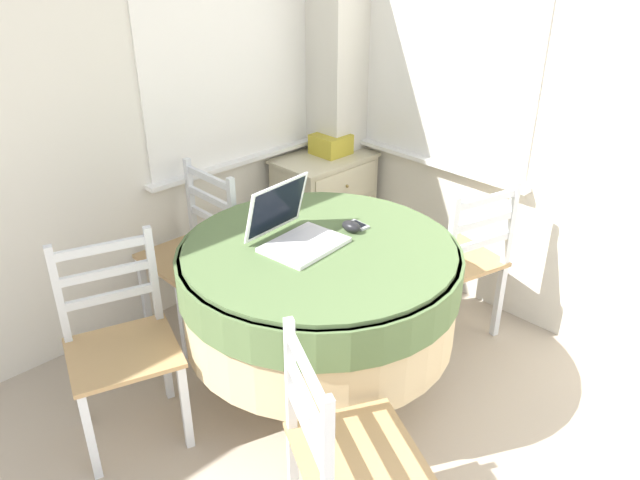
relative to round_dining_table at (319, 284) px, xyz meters
The scene contains 11 objects.
corner_room_shell 0.74m from the round_dining_table, ahead, with size 4.66×5.09×2.55m.
round_dining_table is the anchor object (origin of this frame).
laptop 0.27m from the round_dining_table, 121.57° to the left, with size 0.37×0.35×0.26m.
computer_mouse 0.29m from the round_dining_table, ahead, with size 0.06×0.10×0.05m.
cell_phone 0.32m from the round_dining_table, ahead, with size 0.06×0.11×0.01m.
dining_chair_near_back_window 0.86m from the round_dining_table, 96.93° to the left, with size 0.40×0.43×0.89m.
dining_chair_near_right_window 0.86m from the round_dining_table, 11.92° to the right, with size 0.51×0.49×0.89m.
dining_chair_camera_near 0.87m from the round_dining_table, 128.33° to the right, with size 0.55×0.56×0.89m.
dining_chair_left_flank 0.87m from the round_dining_table, 153.26° to the left, with size 0.53×0.51×0.89m.
corner_cabinet 1.28m from the round_dining_table, 44.43° to the left, with size 0.60×0.40×0.72m.
storage_box 1.34m from the round_dining_table, 42.84° to the left, with size 0.20×0.20×0.12m.
Camera 1 is at (-0.46, 0.44, 2.01)m, focal length 35.00 mm.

